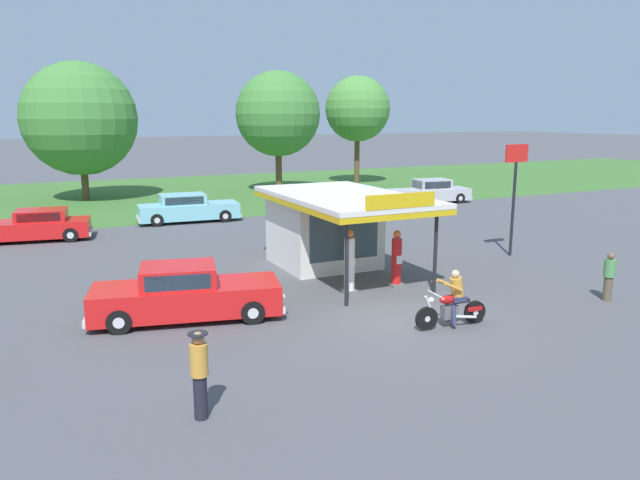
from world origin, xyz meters
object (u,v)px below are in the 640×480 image
at_px(featured_classic_sedan, 185,295).
at_px(parked_car_second_row_spare, 35,226).
at_px(bystander_chatting_near_pumps, 199,372).
at_px(gas_pump_nearside, 349,264).
at_px(roadside_pole_sign, 515,180).
at_px(gas_pump_offside, 397,261).
at_px(parked_car_back_row_right, 357,201).
at_px(bystander_standing_back_lot, 609,276).
at_px(parked_car_back_row_centre_left, 430,192).
at_px(motorcycle_with_rider, 453,303).
at_px(parked_car_back_row_centre, 188,209).

bearing_deg(featured_classic_sedan, parked_car_second_row_spare, 105.38).
distance_m(parked_car_second_row_spare, bystander_chatting_near_pumps, 19.51).
height_order(gas_pump_nearside, featured_classic_sedan, gas_pump_nearside).
bearing_deg(parked_car_second_row_spare, roadside_pole_sign, -33.65).
relative_size(gas_pump_offside, parked_car_second_row_spare, 0.37).
bearing_deg(gas_pump_nearside, parked_car_second_row_spare, 124.09).
relative_size(parked_car_second_row_spare, parked_car_back_row_right, 1.01).
bearing_deg(gas_pump_offside, featured_classic_sedan, -178.34).
bearing_deg(parked_car_back_row_right, gas_pump_nearside, -119.86).
height_order(parked_car_second_row_spare, bystander_chatting_near_pumps, bystander_chatting_near_pumps).
relative_size(gas_pump_nearside, bystander_standing_back_lot, 1.37).
bearing_deg(parked_car_back_row_centre_left, featured_classic_sedan, -141.33).
relative_size(gas_pump_offside, parked_car_back_row_right, 0.37).
relative_size(motorcycle_with_rider, bystander_chatting_near_pumps, 1.25).
xyz_separation_m(gas_pump_nearside, parked_car_second_row_spare, (-9.06, 13.38, -0.29)).
relative_size(parked_car_back_row_centre, bystander_chatting_near_pumps, 3.20).
relative_size(gas_pump_offside, bystander_chatting_near_pumps, 1.10).
relative_size(bystander_standing_back_lot, bystander_chatting_near_pumps, 0.88).
height_order(motorcycle_with_rider, parked_car_second_row_spare, motorcycle_with_rider).
height_order(parked_car_second_row_spare, parked_car_back_row_right, parked_car_back_row_right).
xyz_separation_m(gas_pump_nearside, parked_car_back_row_centre_left, (14.29, 15.49, -0.26)).
xyz_separation_m(parked_car_back_row_centre, bystander_standing_back_lot, (8.44, -19.42, 0.09)).
xyz_separation_m(featured_classic_sedan, bystander_standing_back_lot, (12.13, -3.96, 0.09)).
bearing_deg(parked_car_back_row_right, roadside_pole_sign, -87.98).
bearing_deg(bystander_chatting_near_pumps, featured_classic_sedan, 79.60).
bearing_deg(parked_car_second_row_spare, gas_pump_nearside, -55.91).
distance_m(parked_car_back_row_centre, parked_car_back_row_right, 9.71).
relative_size(gas_pump_nearside, motorcycle_with_rider, 0.96).
distance_m(bystander_standing_back_lot, bystander_chatting_near_pumps, 13.30).
bearing_deg(motorcycle_with_rider, parked_car_back_row_centre_left, 55.72).
height_order(gas_pump_offside, parked_car_second_row_spare, gas_pump_offside).
relative_size(gas_pump_offside, roadside_pole_sign, 0.42).
bearing_deg(featured_classic_sedan, motorcycle_with_rider, -30.52).
distance_m(parked_car_second_row_spare, roadside_pole_sign, 21.12).
bearing_deg(bystander_standing_back_lot, featured_classic_sedan, 161.94).
relative_size(featured_classic_sedan, bystander_chatting_near_pumps, 3.23).
distance_m(parked_car_back_row_right, roadside_pole_sign, 12.39).
relative_size(parked_car_back_row_centre_left, parked_car_back_row_right, 1.11).
height_order(gas_pump_offside, bystander_chatting_near_pumps, gas_pump_offside).
bearing_deg(bystander_chatting_near_pumps, roadside_pole_sign, 27.49).
distance_m(gas_pump_offside, featured_classic_sedan, 7.11).
distance_m(parked_car_back_row_right, bystander_standing_back_lot, 18.10).
bearing_deg(parked_car_back_row_centre, parked_car_back_row_centre_left, 0.83).
relative_size(bystander_chatting_near_pumps, roadside_pole_sign, 0.38).
bearing_deg(parked_car_back_row_centre_left, bystander_chatting_near_pumps, -133.96).
xyz_separation_m(parked_car_back_row_centre_left, roadside_pole_sign, (-5.88, -13.73, 2.40)).
height_order(gas_pump_offside, parked_car_back_row_right, gas_pump_offside).
xyz_separation_m(parked_car_second_row_spare, parked_car_back_row_right, (17.04, 0.52, 0.07)).
xyz_separation_m(motorcycle_with_rider, bystander_chatting_near_pumps, (-7.41, -1.99, 0.28)).
relative_size(gas_pump_nearside, parked_car_back_row_centre, 0.37).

